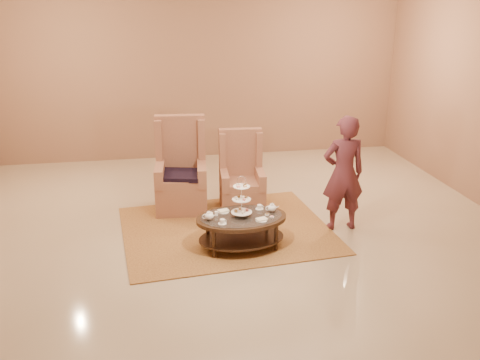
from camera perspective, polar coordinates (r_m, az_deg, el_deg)
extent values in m
plane|color=#BCAB8C|center=(7.41, -0.44, -6.09)|extent=(8.00, 8.00, 0.00)
cube|color=beige|center=(7.41, -0.44, -6.09)|extent=(8.00, 8.00, 0.02)
cube|color=#976D52|center=(10.76, -4.14, 11.61)|extent=(8.00, 0.04, 3.50)
cube|color=#AF823E|center=(7.62, -1.48, -5.30)|extent=(3.06, 2.63, 0.02)
cylinder|color=black|center=(6.78, -2.78, -6.84)|extent=(0.05, 0.05, 0.39)
cylinder|color=black|center=(6.96, 3.88, -6.11)|extent=(0.05, 0.05, 0.39)
cylinder|color=black|center=(7.16, -3.47, -5.37)|extent=(0.05, 0.05, 0.39)
cylinder|color=black|center=(7.33, 2.86, -4.72)|extent=(0.05, 0.05, 0.39)
cylinder|color=silver|center=(6.85, 0.16, -2.00)|extent=(0.01, 0.01, 0.49)
torus|color=silver|center=(6.77, 0.16, -0.08)|extent=(0.13, 0.02, 0.12)
cylinder|color=white|center=(6.92, 0.16, -3.43)|extent=(0.29, 0.29, 0.01)
cylinder|color=white|center=(6.86, 0.16, -2.08)|extent=(0.26, 0.26, 0.01)
cylinder|color=white|center=(6.79, 0.16, -0.70)|extent=(0.23, 0.23, 0.01)
cylinder|color=#D2746C|center=(6.93, 0.76, -3.22)|extent=(0.04, 0.04, 0.03)
cylinder|color=tan|center=(6.98, 0.01, -3.04)|extent=(0.04, 0.04, 0.03)
cylinder|color=brown|center=(6.90, -0.45, -3.33)|extent=(0.04, 0.04, 0.03)
cylinder|color=white|center=(6.85, 0.31, -3.51)|extent=(0.04, 0.04, 0.03)
ellipsoid|color=tan|center=(6.88, 0.64, -1.82)|extent=(0.05, 0.05, 0.03)
ellipsoid|color=brown|center=(6.90, -0.13, -1.75)|extent=(0.05, 0.05, 0.03)
ellipsoid|color=white|center=(6.82, -0.32, -2.03)|extent=(0.05, 0.05, 0.03)
ellipsoid|color=#D2746C|center=(6.79, 0.45, -2.10)|extent=(0.05, 0.05, 0.03)
cube|color=brown|center=(6.83, 0.49, -0.46)|extent=(0.05, 0.03, 0.02)
cube|color=white|center=(6.83, -0.21, -0.48)|extent=(0.05, 0.03, 0.02)
cube|color=#D2746C|center=(6.75, -0.17, -0.72)|extent=(0.05, 0.03, 0.02)
cube|color=tan|center=(6.75, 0.54, -0.70)|extent=(0.05, 0.03, 0.02)
ellipsoid|color=white|center=(6.82, -3.31, -3.86)|extent=(0.12, 0.12, 0.09)
cylinder|color=white|center=(6.80, -3.32, -3.48)|extent=(0.06, 0.06, 0.01)
sphere|color=white|center=(6.80, -3.32, -3.39)|extent=(0.02, 0.02, 0.02)
cone|color=white|center=(6.83, -2.71, -3.77)|extent=(0.07, 0.03, 0.05)
torus|color=white|center=(6.81, -3.79, -3.91)|extent=(0.07, 0.02, 0.07)
ellipsoid|color=white|center=(7.08, 3.44, -2.99)|extent=(0.12, 0.12, 0.09)
cylinder|color=white|center=(7.06, 3.44, -2.62)|extent=(0.06, 0.06, 0.01)
sphere|color=white|center=(7.05, 3.45, -2.53)|extent=(0.02, 0.02, 0.02)
cone|color=white|center=(7.09, 4.00, -2.89)|extent=(0.07, 0.03, 0.05)
torus|color=white|center=(7.06, 2.98, -3.03)|extent=(0.07, 0.02, 0.07)
cylinder|color=white|center=(6.72, -1.90, -4.65)|extent=(0.11, 0.11, 0.01)
cylinder|color=white|center=(6.71, -1.90, -4.42)|extent=(0.07, 0.07, 0.05)
torus|color=white|center=(6.72, -1.60, -4.39)|extent=(0.04, 0.01, 0.04)
cylinder|color=white|center=(7.17, 2.08, -3.09)|extent=(0.11, 0.11, 0.01)
cylinder|color=white|center=(7.16, 2.09, -2.86)|extent=(0.07, 0.07, 0.05)
torus|color=white|center=(7.17, 2.37, -2.84)|extent=(0.04, 0.01, 0.04)
cylinder|color=white|center=(7.08, -1.77, -3.39)|extent=(0.17, 0.17, 0.01)
cube|color=beige|center=(7.07, -1.77, -3.29)|extent=(0.16, 0.13, 0.02)
cylinder|color=white|center=(6.82, 2.31, -4.30)|extent=(0.17, 0.17, 0.01)
cube|color=beige|center=(6.82, 2.31, -4.19)|extent=(0.16, 0.13, 0.02)
cylinder|color=white|center=(6.96, -2.54, -3.59)|extent=(0.05, 0.05, 0.06)
cylinder|color=white|center=(6.91, 3.42, -3.95)|extent=(0.06, 0.06, 0.01)
cylinder|color=#D2746C|center=(6.91, 3.42, -3.87)|extent=(0.04, 0.04, 0.01)
cylinder|color=white|center=(6.98, 2.90, -3.71)|extent=(0.06, 0.06, 0.01)
cylinder|color=brown|center=(6.98, 2.90, -3.63)|extent=(0.04, 0.04, 0.01)
cylinder|color=white|center=(7.03, -3.13, -3.55)|extent=(0.06, 0.06, 0.01)
cylinder|color=white|center=(7.02, -3.14, -3.48)|extent=(0.04, 0.04, 0.01)
cube|color=#A1674B|center=(8.30, -6.23, -1.63)|extent=(0.83, 0.83, 0.46)
cube|color=#A1674B|center=(8.15, -6.31, 0.10)|extent=(0.71, 0.71, 0.11)
cube|color=#A1674B|center=(8.44, -6.31, 2.19)|extent=(0.78, 0.22, 1.42)
cube|color=#A1674B|center=(8.33, -8.66, 4.19)|extent=(0.13, 0.25, 0.66)
cube|color=#A1674B|center=(8.31, -4.13, 4.33)|extent=(0.13, 0.25, 0.66)
cube|color=#A1674B|center=(8.14, -8.56, 0.62)|extent=(0.19, 0.70, 0.28)
cube|color=#A1674B|center=(8.12, -4.09, 0.74)|extent=(0.19, 0.70, 0.28)
cube|color=black|center=(8.09, -6.33, 0.53)|extent=(0.71, 0.67, 0.07)
cube|color=#A1674B|center=(8.24, 0.22, -1.91)|extent=(0.71, 0.71, 0.40)
cube|color=#A1674B|center=(8.11, 0.26, -0.41)|extent=(0.60, 0.60, 0.09)
cube|color=#A1674B|center=(8.36, 0.03, 1.42)|extent=(0.67, 0.18, 1.23)
cube|color=#A1674B|center=(8.22, -1.91, 3.16)|extent=(0.11, 0.21, 0.57)
cube|color=#A1674B|center=(8.27, 2.01, 3.27)|extent=(0.11, 0.21, 0.57)
cube|color=#A1674B|center=(8.06, -1.67, 0.03)|extent=(0.16, 0.60, 0.25)
cube|color=#A1674B|center=(8.12, 2.18, 0.16)|extent=(0.16, 0.60, 0.25)
imported|color=#52232B|center=(7.53, 10.97, 0.69)|extent=(0.60, 0.40, 1.64)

